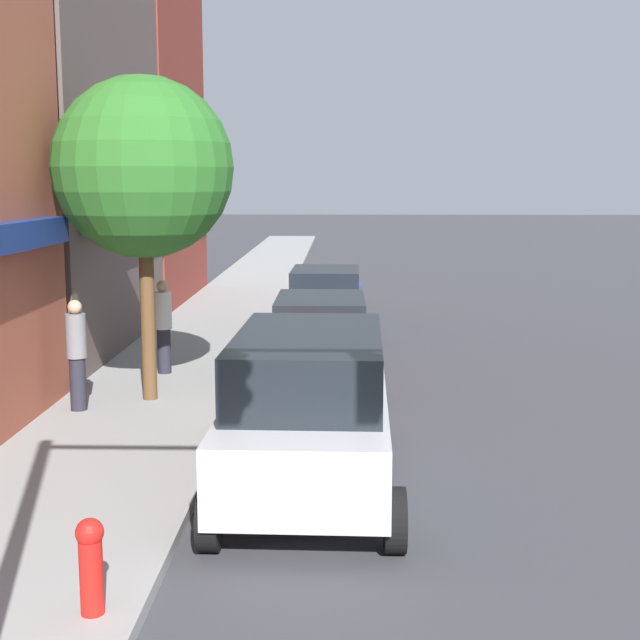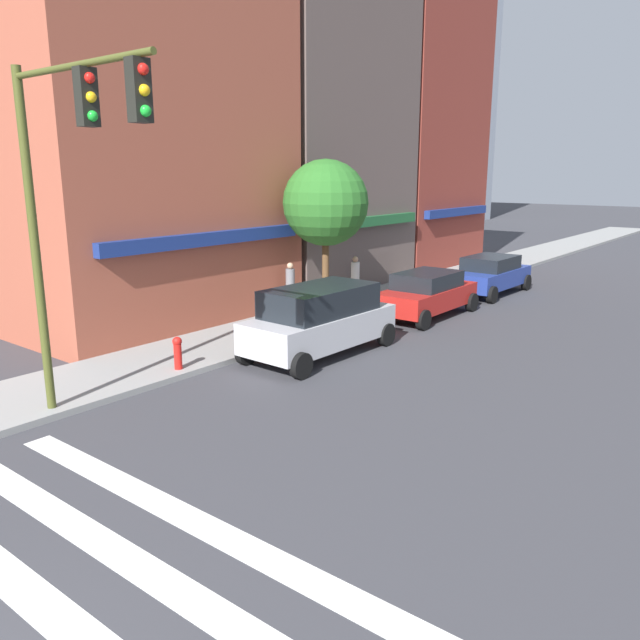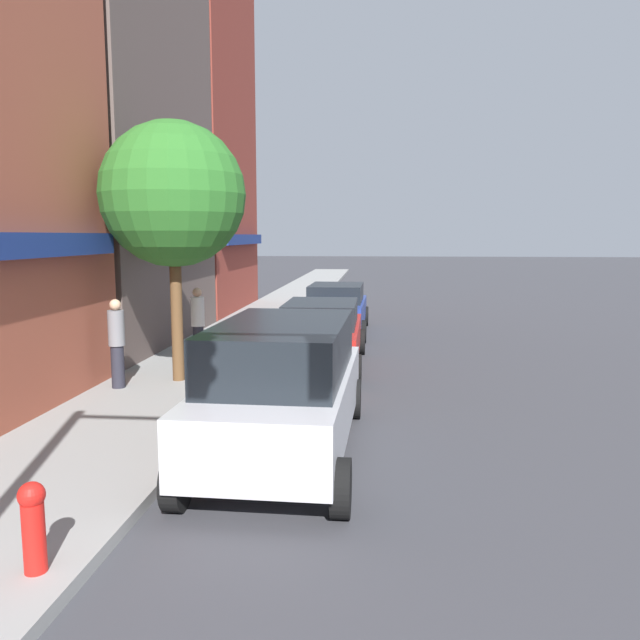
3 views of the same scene
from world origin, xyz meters
TOP-DOWN VIEW (x-y plane):
  - storefront_row at (21.12, 11.50)m, footprint 25.11×5.30m
  - traffic_signal at (5.53, 4.96)m, footprint 0.32×4.22m
  - suv_silver at (12.52, 4.70)m, footprint 4.75×2.12m
  - sedan_red at (18.56, 4.70)m, footprint 4.41×2.02m
  - sedan_blue at (23.95, 4.70)m, footprint 4.43×2.02m
  - pedestrian_white_shirt at (18.37, 7.66)m, footprint 0.32×0.32m
  - pedestrian_grey_coat at (15.60, 8.48)m, footprint 0.32×0.32m
  - fire_hydrant at (8.91, 6.40)m, footprint 0.24×0.24m
  - street_tree at (16.35, 7.50)m, footprint 2.93×2.93m

SIDE VIEW (x-z plane):
  - fire_hydrant at x=8.91m, z-range 0.19..1.03m
  - sedan_red at x=18.56m, z-range 0.05..1.64m
  - sedan_blue at x=23.95m, z-range 0.05..1.64m
  - suv_silver at x=12.52m, z-range 0.06..2.00m
  - pedestrian_white_shirt at x=18.37m, z-range 0.19..1.96m
  - pedestrian_grey_coat at x=15.60m, z-range 0.19..1.96m
  - street_tree at x=16.35m, z-range 1.32..6.60m
  - traffic_signal at x=5.53m, z-range 1.49..8.43m
  - storefront_row at x=21.12m, z-range -0.83..14.64m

